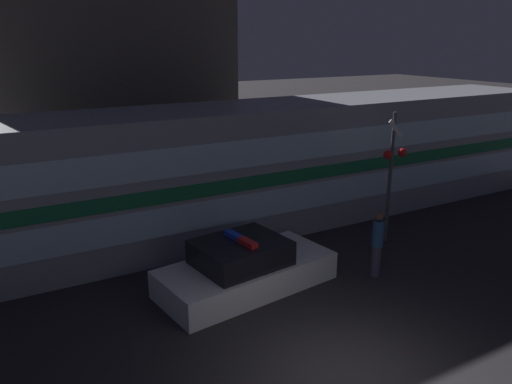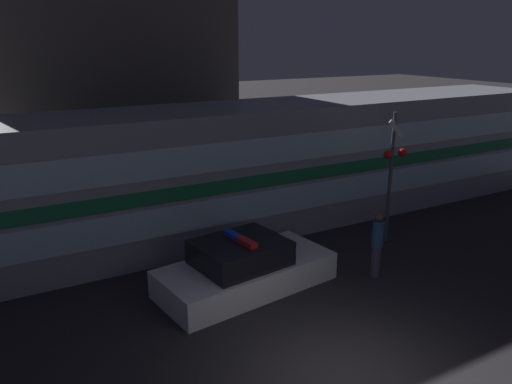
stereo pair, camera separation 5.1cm
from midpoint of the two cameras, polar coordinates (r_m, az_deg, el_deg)
The scene contains 6 objects.
ground_plane at distance 9.78m, azimuth 10.10°, elevation -20.61°, with size 120.00×120.00×0.00m, color #262326.
train at distance 16.25m, azimuth 0.74°, elevation 3.04°, with size 23.54×3.21×3.97m.
police_car at distance 12.42m, azimuth -1.39°, elevation -8.76°, with size 4.58×2.50×1.41m.
pedestrian at distance 13.24m, azimuth 13.58°, elevation -5.75°, with size 0.30×0.30×1.76m.
crossing_signal_near at distance 15.14m, azimuth 15.21°, elevation 2.80°, with size 0.82×0.31×3.95m.
building_left at distance 21.40m, azimuth -17.67°, elevation 11.32°, with size 9.16×6.81×8.14m.
Camera 1 is at (-5.13, -5.84, 5.94)m, focal length 35.00 mm.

